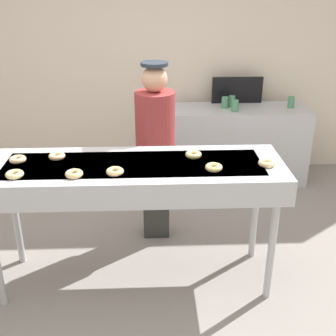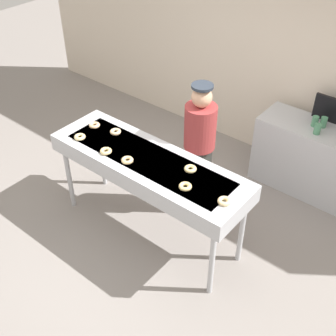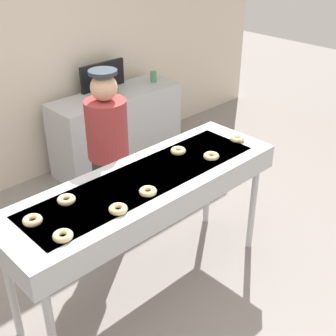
{
  "view_description": "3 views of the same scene",
  "coord_description": "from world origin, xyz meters",
  "px_view_note": "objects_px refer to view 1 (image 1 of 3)",
  "views": [
    {
      "loc": [
        0.13,
        -2.89,
        2.3
      ],
      "look_at": [
        0.26,
        0.08,
        0.96
      ],
      "focal_mm": 45.89,
      "sensor_mm": 36.0,
      "label": 1
    },
    {
      "loc": [
        2.4,
        -2.64,
        3.68
      ],
      "look_at": [
        0.19,
        0.09,
        0.95
      ],
      "focal_mm": 46.91,
      "sensor_mm": 36.0,
      "label": 2
    },
    {
      "loc": [
        -1.83,
        -2.15,
        2.71
      ],
      "look_at": [
        0.3,
        0.07,
        0.97
      ],
      "focal_mm": 48.54,
      "sensor_mm": 36.0,
      "label": 3
    }
  ],
  "objects_px": {
    "plain_donut_5": "(214,167)",
    "plain_donut_7": "(267,163)",
    "plain_donut_6": "(193,155)",
    "prep_counter": "(237,145)",
    "fryer_conveyor": "(134,176)",
    "plain_donut_4": "(115,171)",
    "plain_donut_3": "(18,159)",
    "paper_cup_3": "(291,102)",
    "menu_display": "(237,90)",
    "plain_donut_1": "(74,174)",
    "worker_baker": "(155,142)",
    "paper_cup_1": "(235,106)",
    "paper_cup_2": "(232,101)",
    "plain_donut_2": "(57,156)",
    "paper_cup_0": "(225,103)",
    "plain_donut_0": "(15,174)"
  },
  "relations": [
    {
      "from": "plain_donut_6",
      "to": "plain_donut_3",
      "type": "bearing_deg",
      "value": -178.33
    },
    {
      "from": "paper_cup_2",
      "to": "prep_counter",
      "type": "bearing_deg",
      "value": -31.21
    },
    {
      "from": "plain_donut_6",
      "to": "prep_counter",
      "type": "distance_m",
      "value": 1.96
    },
    {
      "from": "plain_donut_5",
      "to": "plain_donut_7",
      "type": "xyz_separation_m",
      "value": [
        0.39,
        0.06,
        0.0
      ]
    },
    {
      "from": "paper_cup_1",
      "to": "paper_cup_2",
      "type": "distance_m",
      "value": 0.18
    },
    {
      "from": "worker_baker",
      "to": "paper_cup_0",
      "type": "distance_m",
      "value": 1.43
    },
    {
      "from": "fryer_conveyor",
      "to": "paper_cup_1",
      "type": "distance_m",
      "value": 2.02
    },
    {
      "from": "plain_donut_3",
      "to": "plain_donut_4",
      "type": "height_order",
      "value": "same"
    },
    {
      "from": "plain_donut_2",
      "to": "plain_donut_4",
      "type": "distance_m",
      "value": 0.54
    },
    {
      "from": "prep_counter",
      "to": "plain_donut_2",
      "type": "bearing_deg",
      "value": -135.42
    },
    {
      "from": "fryer_conveyor",
      "to": "plain_donut_4",
      "type": "relative_size",
      "value": 18.11
    },
    {
      "from": "plain_donut_1",
      "to": "paper_cup_3",
      "type": "xyz_separation_m",
      "value": [
        2.14,
        2.03,
        -0.09
      ]
    },
    {
      "from": "plain_donut_5",
      "to": "plain_donut_6",
      "type": "relative_size",
      "value": 1.0
    },
    {
      "from": "fryer_conveyor",
      "to": "paper_cup_1",
      "type": "bearing_deg",
      "value": 57.87
    },
    {
      "from": "plain_donut_1",
      "to": "worker_baker",
      "type": "relative_size",
      "value": 0.07
    },
    {
      "from": "plain_donut_4",
      "to": "menu_display",
      "type": "xyz_separation_m",
      "value": [
        1.28,
        2.23,
        0.0
      ]
    },
    {
      "from": "fryer_conveyor",
      "to": "paper_cup_3",
      "type": "bearing_deg",
      "value": 46.38
    },
    {
      "from": "plain_donut_6",
      "to": "paper_cup_2",
      "type": "xyz_separation_m",
      "value": [
        0.61,
        1.78,
        -0.09
      ]
    },
    {
      "from": "fryer_conveyor",
      "to": "plain_donut_5",
      "type": "xyz_separation_m",
      "value": [
        0.57,
        -0.13,
        0.12
      ]
    },
    {
      "from": "plain_donut_1",
      "to": "prep_counter",
      "type": "relative_size",
      "value": 0.08
    },
    {
      "from": "plain_donut_4",
      "to": "paper_cup_0",
      "type": "xyz_separation_m",
      "value": [
        1.1,
        2.02,
        -0.09
      ]
    },
    {
      "from": "plain_donut_2",
      "to": "paper_cup_3",
      "type": "bearing_deg",
      "value": 36.27
    },
    {
      "from": "plain_donut_1",
      "to": "plain_donut_7",
      "type": "height_order",
      "value": "same"
    },
    {
      "from": "plain_donut_0",
      "to": "worker_baker",
      "type": "xyz_separation_m",
      "value": [
        0.98,
        0.85,
        -0.11
      ]
    },
    {
      "from": "plain_donut_1",
      "to": "paper_cup_3",
      "type": "relative_size",
      "value": 0.96
    },
    {
      "from": "worker_baker",
      "to": "paper_cup_1",
      "type": "relative_size",
      "value": 12.85
    },
    {
      "from": "plain_donut_4",
      "to": "plain_donut_7",
      "type": "distance_m",
      "value": 1.09
    },
    {
      "from": "worker_baker",
      "to": "paper_cup_2",
      "type": "relative_size",
      "value": 12.85
    },
    {
      "from": "plain_donut_4",
      "to": "prep_counter",
      "type": "relative_size",
      "value": 0.08
    },
    {
      "from": "plain_donut_6",
      "to": "worker_baker",
      "type": "bearing_deg",
      "value": 117.1
    },
    {
      "from": "plain_donut_7",
      "to": "plain_donut_1",
      "type": "bearing_deg",
      "value": -174.77
    },
    {
      "from": "plain_donut_7",
      "to": "paper_cup_3",
      "type": "distance_m",
      "value": 2.06
    },
    {
      "from": "worker_baker",
      "to": "paper_cup_3",
      "type": "relative_size",
      "value": 12.85
    },
    {
      "from": "plain_donut_5",
      "to": "plain_donut_7",
      "type": "height_order",
      "value": "same"
    },
    {
      "from": "plain_donut_0",
      "to": "plain_donut_7",
      "type": "distance_m",
      "value": 1.78
    },
    {
      "from": "worker_baker",
      "to": "fryer_conveyor",
      "type": "bearing_deg",
      "value": 79.8
    },
    {
      "from": "plain_donut_0",
      "to": "plain_donut_3",
      "type": "distance_m",
      "value": 0.27
    },
    {
      "from": "prep_counter",
      "to": "paper_cup_2",
      "type": "distance_m",
      "value": 0.53
    },
    {
      "from": "worker_baker",
      "to": "plain_donut_1",
      "type": "bearing_deg",
      "value": 60.71
    },
    {
      "from": "plain_donut_1",
      "to": "worker_baker",
      "type": "height_order",
      "value": "worker_baker"
    },
    {
      "from": "paper_cup_3",
      "to": "menu_display",
      "type": "distance_m",
      "value": 0.64
    },
    {
      "from": "plain_donut_5",
      "to": "prep_counter",
      "type": "distance_m",
      "value": 2.14
    },
    {
      "from": "fryer_conveyor",
      "to": "plain_donut_2",
      "type": "xyz_separation_m",
      "value": [
        -0.58,
        0.13,
        0.12
      ]
    },
    {
      "from": "plain_donut_3",
      "to": "paper_cup_3",
      "type": "relative_size",
      "value": 0.96
    },
    {
      "from": "plain_donut_3",
      "to": "plain_donut_6",
      "type": "distance_m",
      "value": 1.31
    },
    {
      "from": "plain_donut_6",
      "to": "worker_baker",
      "type": "height_order",
      "value": "worker_baker"
    },
    {
      "from": "paper_cup_2",
      "to": "plain_donut_7",
      "type": "bearing_deg",
      "value": -92.92
    },
    {
      "from": "worker_baker",
      "to": "paper_cup_2",
      "type": "height_order",
      "value": "worker_baker"
    },
    {
      "from": "plain_donut_0",
      "to": "paper_cup_2",
      "type": "xyz_separation_m",
      "value": [
        1.87,
        2.08,
        -0.09
      ]
    },
    {
      "from": "plain_donut_0",
      "to": "paper_cup_1",
      "type": "height_order",
      "value": "plain_donut_0"
    }
  ]
}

